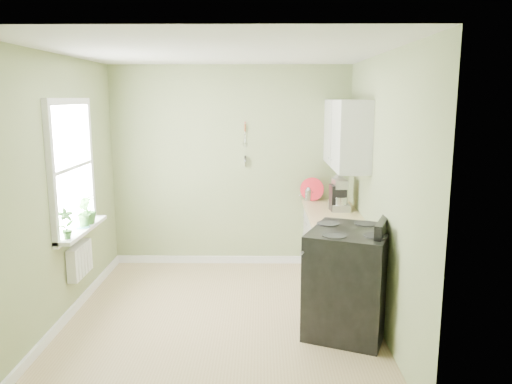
{
  "coord_description": "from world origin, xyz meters",
  "views": [
    {
      "loc": [
        0.42,
        -4.87,
        2.27
      ],
      "look_at": [
        0.36,
        0.55,
        1.25
      ],
      "focal_mm": 35.0,
      "sensor_mm": 36.0,
      "label": 1
    }
  ],
  "objects_px": {
    "stove": "(349,280)",
    "kettle": "(308,194)",
    "coffee_maker": "(338,198)",
    "stand_mixer": "(339,195)"
  },
  "relations": [
    {
      "from": "coffee_maker",
      "to": "kettle",
      "type": "bearing_deg",
      "value": 116.62
    },
    {
      "from": "kettle",
      "to": "coffee_maker",
      "type": "height_order",
      "value": "coffee_maker"
    },
    {
      "from": "kettle",
      "to": "stand_mixer",
      "type": "bearing_deg",
      "value": -59.33
    },
    {
      "from": "stove",
      "to": "stand_mixer",
      "type": "height_order",
      "value": "stand_mixer"
    },
    {
      "from": "kettle",
      "to": "coffee_maker",
      "type": "relative_size",
      "value": 0.57
    },
    {
      "from": "stove",
      "to": "kettle",
      "type": "height_order",
      "value": "stove"
    },
    {
      "from": "stove",
      "to": "stand_mixer",
      "type": "distance_m",
      "value": 1.52
    },
    {
      "from": "stand_mixer",
      "to": "stove",
      "type": "bearing_deg",
      "value": -94.1
    },
    {
      "from": "stove",
      "to": "coffee_maker",
      "type": "bearing_deg",
      "value": 86.88
    },
    {
      "from": "stand_mixer",
      "to": "coffee_maker",
      "type": "height_order",
      "value": "stand_mixer"
    }
  ]
}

